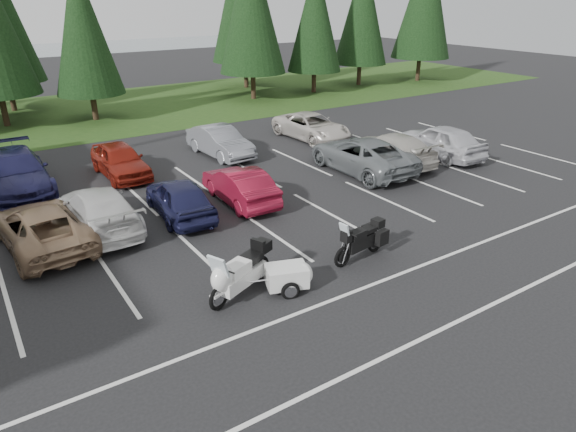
{
  "coord_description": "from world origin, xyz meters",
  "views": [
    {
      "loc": [
        -7.75,
        -12.58,
        7.59
      ],
      "look_at": [
        0.24,
        -0.5,
        1.23
      ],
      "focal_mm": 32.0,
      "sensor_mm": 36.0,
      "label": 1
    }
  ],
  "objects_px": {
    "car_near_2": "(41,227)",
    "car_near_4": "(179,198)",
    "car_near_6": "(362,155)",
    "adventure_motorcycle": "(360,238)",
    "car_far_2": "(120,160)",
    "touring_motorcycle": "(240,268)",
    "car_near_3": "(99,209)",
    "car_far_1": "(16,172)",
    "car_near_5": "(240,185)",
    "car_near_7": "(391,148)",
    "car_far_4": "(312,127)",
    "car_far_3": "(220,142)",
    "cargo_trailer": "(287,278)",
    "car_near_8": "(441,141)"
  },
  "relations": [
    {
      "from": "car_near_5",
      "to": "car_far_2",
      "type": "distance_m",
      "value": 6.37
    },
    {
      "from": "cargo_trailer",
      "to": "car_far_4",
      "type": "bearing_deg",
      "value": 70.85
    },
    {
      "from": "car_near_6",
      "to": "adventure_motorcycle",
      "type": "xyz_separation_m",
      "value": [
        -5.63,
        -6.41,
        -0.06
      ]
    },
    {
      "from": "car_near_6",
      "to": "touring_motorcycle",
      "type": "xyz_separation_m",
      "value": [
        -9.61,
        -6.14,
        0.0
      ]
    },
    {
      "from": "car_far_2",
      "to": "car_far_4",
      "type": "bearing_deg",
      "value": 1.28
    },
    {
      "from": "car_near_4",
      "to": "car_far_1",
      "type": "xyz_separation_m",
      "value": [
        -4.56,
        6.06,
        0.11
      ]
    },
    {
      "from": "car_far_4",
      "to": "touring_motorcycle",
      "type": "height_order",
      "value": "touring_motorcycle"
    },
    {
      "from": "car_near_5",
      "to": "car_near_7",
      "type": "height_order",
      "value": "car_near_7"
    },
    {
      "from": "car_near_7",
      "to": "car_far_2",
      "type": "height_order",
      "value": "car_far_2"
    },
    {
      "from": "car_near_6",
      "to": "car_near_7",
      "type": "bearing_deg",
      "value": -174.42
    },
    {
      "from": "car_near_6",
      "to": "car_far_4",
      "type": "distance_m",
      "value": 6.01
    },
    {
      "from": "car_near_2",
      "to": "adventure_motorcycle",
      "type": "xyz_separation_m",
      "value": [
        7.93,
        -6.26,
        0.03
      ]
    },
    {
      "from": "car_near_4",
      "to": "car_far_3",
      "type": "xyz_separation_m",
      "value": [
        4.63,
        5.99,
        0.01
      ]
    },
    {
      "from": "car_near_2",
      "to": "car_near_4",
      "type": "distance_m",
      "value": 4.64
    },
    {
      "from": "car_near_4",
      "to": "car_near_5",
      "type": "distance_m",
      "value": 2.48
    },
    {
      "from": "car_far_4",
      "to": "cargo_trailer",
      "type": "bearing_deg",
      "value": -131.71
    },
    {
      "from": "car_far_1",
      "to": "car_near_4",
      "type": "bearing_deg",
      "value": -52.73
    },
    {
      "from": "car_near_2",
      "to": "adventure_motorcycle",
      "type": "bearing_deg",
      "value": 136.48
    },
    {
      "from": "car_near_7",
      "to": "car_far_2",
      "type": "distance_m",
      "value": 12.5
    },
    {
      "from": "car_near_2",
      "to": "car_near_5",
      "type": "bearing_deg",
      "value": 173.83
    },
    {
      "from": "car_near_3",
      "to": "car_far_1",
      "type": "height_order",
      "value": "car_far_1"
    },
    {
      "from": "car_far_4",
      "to": "touring_motorcycle",
      "type": "bearing_deg",
      "value": -136.02
    },
    {
      "from": "car_far_2",
      "to": "cargo_trailer",
      "type": "distance_m",
      "value": 12.11
    },
    {
      "from": "car_far_3",
      "to": "car_far_4",
      "type": "relative_size",
      "value": 0.89
    },
    {
      "from": "car_near_5",
      "to": "car_far_2",
      "type": "height_order",
      "value": "car_far_2"
    },
    {
      "from": "car_near_6",
      "to": "touring_motorcycle",
      "type": "relative_size",
      "value": 1.99
    },
    {
      "from": "car_far_1",
      "to": "car_far_4",
      "type": "relative_size",
      "value": 1.14
    },
    {
      "from": "car_near_5",
      "to": "car_far_2",
      "type": "bearing_deg",
      "value": -60.26
    },
    {
      "from": "car_near_6",
      "to": "car_near_8",
      "type": "relative_size",
      "value": 1.17
    },
    {
      "from": "car_near_6",
      "to": "car_far_1",
      "type": "bearing_deg",
      "value": -22.03
    },
    {
      "from": "car_near_3",
      "to": "car_near_7",
      "type": "height_order",
      "value": "car_near_3"
    },
    {
      "from": "car_near_2",
      "to": "car_near_5",
      "type": "relative_size",
      "value": 1.19
    },
    {
      "from": "car_near_3",
      "to": "car_near_5",
      "type": "relative_size",
      "value": 1.19
    },
    {
      "from": "car_near_4",
      "to": "car_far_2",
      "type": "bearing_deg",
      "value": -80.79
    },
    {
      "from": "car_near_6",
      "to": "touring_motorcycle",
      "type": "bearing_deg",
      "value": 33.8
    },
    {
      "from": "car_near_8",
      "to": "touring_motorcycle",
      "type": "distance_m",
      "value": 15.48
    },
    {
      "from": "cargo_trailer",
      "to": "touring_motorcycle",
      "type": "bearing_deg",
      "value": 173.16
    },
    {
      "from": "car_far_4",
      "to": "car_near_6",
      "type": "bearing_deg",
      "value": -106.97
    },
    {
      "from": "car_far_1",
      "to": "car_far_3",
      "type": "xyz_separation_m",
      "value": [
        9.19,
        -0.07,
        -0.1
      ]
    },
    {
      "from": "car_near_4",
      "to": "car_far_3",
      "type": "bearing_deg",
      "value": -123.11
    },
    {
      "from": "car_near_6",
      "to": "adventure_motorcycle",
      "type": "distance_m",
      "value": 8.54
    },
    {
      "from": "car_near_5",
      "to": "adventure_motorcycle",
      "type": "distance_m",
      "value": 6.2
    },
    {
      "from": "car_near_7",
      "to": "car_far_3",
      "type": "distance_m",
      "value": 8.39
    },
    {
      "from": "touring_motorcycle",
      "to": "car_far_3",
      "type": "bearing_deg",
      "value": 42.59
    },
    {
      "from": "car_near_2",
      "to": "car_far_2",
      "type": "height_order",
      "value": "car_far_2"
    },
    {
      "from": "car_far_4",
      "to": "adventure_motorcycle",
      "type": "distance_m",
      "value": 14.14
    },
    {
      "from": "car_far_1",
      "to": "car_far_2",
      "type": "xyz_separation_m",
      "value": [
        4.1,
        -0.42,
        -0.09
      ]
    },
    {
      "from": "car_far_2",
      "to": "touring_motorcycle",
      "type": "xyz_separation_m",
      "value": [
        -0.23,
        -11.52,
        0.04
      ]
    },
    {
      "from": "car_near_7",
      "to": "adventure_motorcycle",
      "type": "distance_m",
      "value": 10.04
    },
    {
      "from": "car_near_2",
      "to": "adventure_motorcycle",
      "type": "relative_size",
      "value": 2.11
    }
  ]
}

